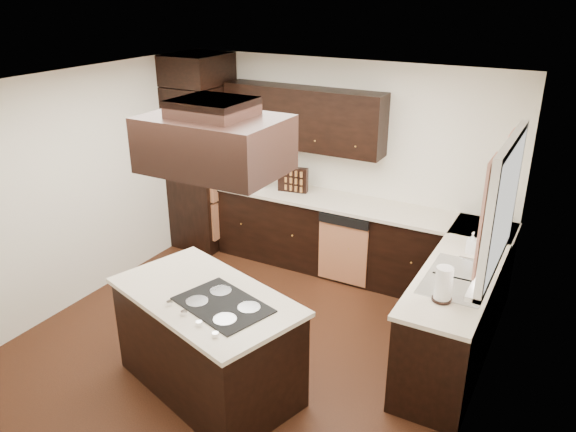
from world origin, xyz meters
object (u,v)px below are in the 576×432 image
at_px(oven_column, 203,167).
at_px(spice_rack, 293,180).
at_px(range_hood, 215,144).
at_px(island, 208,343).

distance_m(oven_column, spice_rack, 1.28).
relative_size(oven_column, range_hood, 2.02).
relative_size(oven_column, spice_rack, 5.82).
bearing_deg(oven_column, range_hood, -50.26).
relative_size(island, range_hood, 1.50).
height_order(oven_column, range_hood, range_hood).
bearing_deg(range_hood, oven_column, 129.74).
bearing_deg(island, range_hood, 87.73).
bearing_deg(oven_column, island, -53.07).
height_order(oven_column, island, oven_column).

